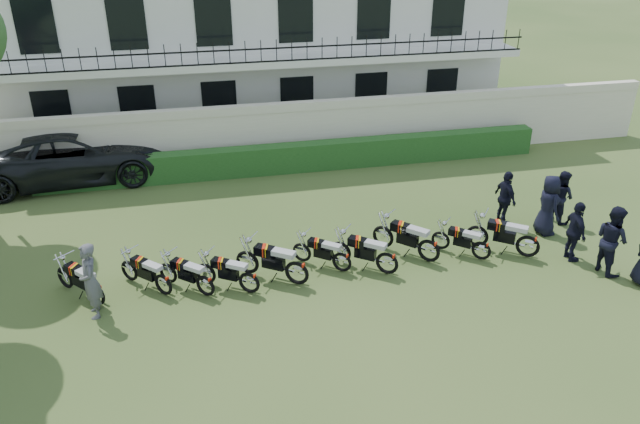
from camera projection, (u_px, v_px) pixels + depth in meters
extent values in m
plane|color=#364E1F|center=(312.00, 278.00, 16.09)|extent=(100.00, 100.00, 0.00)
cube|color=beige|center=(267.00, 139.00, 22.64)|extent=(30.00, 0.30, 2.00)
cube|color=beige|center=(266.00, 108.00, 22.13)|extent=(30.00, 0.35, 0.30)
cube|color=#194217|center=(298.00, 157.00, 22.36)|extent=(18.00, 0.60, 1.00)
cube|color=silver|center=(245.00, 37.00, 26.77)|extent=(20.00, 8.00, 7.00)
cube|color=silver|center=(259.00, 62.00, 22.66)|extent=(20.00, 1.40, 0.25)
cube|color=black|center=(261.00, 49.00, 21.82)|extent=(20.00, 0.05, 0.05)
cube|color=black|center=(261.00, 62.00, 22.03)|extent=(20.00, 0.05, 0.05)
cube|color=black|center=(54.00, 120.00, 22.69)|extent=(1.30, 0.12, 2.20)
cube|color=black|center=(35.00, 21.00, 21.13)|extent=(1.30, 0.12, 2.20)
cube|color=black|center=(139.00, 114.00, 23.27)|extent=(1.30, 0.12, 2.20)
cube|color=black|center=(126.00, 18.00, 21.71)|extent=(1.30, 0.12, 2.20)
cube|color=black|center=(220.00, 109.00, 23.85)|extent=(1.30, 0.12, 2.20)
cube|color=black|center=(213.00, 15.00, 22.29)|extent=(1.30, 0.12, 2.20)
cube|color=black|center=(297.00, 104.00, 24.43)|extent=(1.30, 0.12, 2.20)
cube|color=black|center=(295.00, 12.00, 22.87)|extent=(1.30, 0.12, 2.20)
cube|color=black|center=(370.00, 100.00, 25.01)|extent=(1.30, 0.12, 2.20)
cube|color=black|center=(374.00, 9.00, 23.45)|extent=(1.30, 0.12, 2.20)
cube|color=black|center=(440.00, 95.00, 25.59)|extent=(1.30, 0.12, 2.20)
cube|color=black|center=(448.00, 7.00, 24.03)|extent=(1.30, 0.12, 2.20)
torus|color=black|center=(114.00, 303.00, 14.59)|extent=(0.46, 0.49, 0.58)
torus|color=black|center=(81.00, 286.00, 15.23)|extent=(0.46, 0.49, 0.58)
cube|color=black|center=(97.00, 290.00, 14.82)|extent=(0.48, 0.51, 0.29)
cube|color=black|center=(90.00, 278.00, 14.82)|extent=(0.47, 0.49, 0.21)
cube|color=red|center=(90.00, 278.00, 14.82)|extent=(0.19, 0.26, 0.22)
cube|color=#E3A80B|center=(91.00, 279.00, 14.79)|extent=(0.16, 0.25, 0.22)
cube|color=#ABABAB|center=(102.00, 283.00, 14.55)|extent=(0.52, 0.54, 0.11)
cylinder|color=silver|center=(80.00, 264.00, 14.85)|extent=(0.45, 0.41, 0.03)
torus|color=black|center=(181.00, 293.00, 14.99)|extent=(0.46, 0.46, 0.56)
torus|color=black|center=(146.00, 278.00, 15.58)|extent=(0.46, 0.46, 0.56)
cube|color=black|center=(164.00, 281.00, 15.20)|extent=(0.48, 0.48, 0.28)
cube|color=black|center=(157.00, 270.00, 15.19)|extent=(0.46, 0.46, 0.20)
cube|color=red|center=(157.00, 270.00, 15.19)|extent=(0.17, 0.26, 0.21)
cube|color=#E3A80B|center=(158.00, 270.00, 15.16)|extent=(0.15, 0.25, 0.21)
cube|color=#ABABAB|center=(170.00, 274.00, 14.95)|extent=(0.52, 0.52, 0.11)
cylinder|color=silver|center=(147.00, 257.00, 15.21)|extent=(0.41, 0.41, 0.03)
torus|color=black|center=(225.00, 293.00, 14.99)|extent=(0.47, 0.43, 0.56)
torus|color=black|center=(187.00, 280.00, 15.51)|extent=(0.47, 0.43, 0.56)
cube|color=black|center=(207.00, 282.00, 15.17)|extent=(0.48, 0.46, 0.27)
cube|color=black|center=(199.00, 271.00, 15.15)|extent=(0.47, 0.45, 0.20)
cube|color=red|center=(199.00, 271.00, 15.15)|extent=(0.16, 0.26, 0.21)
cube|color=#E3A80B|center=(201.00, 272.00, 15.12)|extent=(0.13, 0.25, 0.21)
cube|color=#ABABAB|center=(214.00, 275.00, 14.93)|extent=(0.52, 0.50, 0.11)
cylinder|color=silver|center=(188.00, 259.00, 15.16)|extent=(0.39, 0.43, 0.03)
torus|color=black|center=(272.00, 288.00, 15.16)|extent=(0.52, 0.38, 0.57)
torus|color=black|center=(227.00, 279.00, 15.54)|extent=(0.52, 0.38, 0.57)
cube|color=black|center=(251.00, 279.00, 15.28)|extent=(0.52, 0.42, 0.28)
cube|color=black|center=(242.00, 269.00, 15.23)|extent=(0.49, 0.43, 0.21)
cube|color=red|center=(242.00, 268.00, 15.23)|extent=(0.13, 0.26, 0.22)
cube|color=#E3A80B|center=(244.00, 269.00, 15.21)|extent=(0.10, 0.26, 0.22)
cube|color=#ABABAB|center=(260.00, 271.00, 15.07)|extent=(0.55, 0.47, 0.11)
cylinder|color=silver|center=(231.00, 257.00, 15.20)|extent=(0.33, 0.49, 0.03)
torus|color=black|center=(323.00, 280.00, 15.44)|extent=(0.60, 0.45, 0.66)
torus|color=black|center=(272.00, 268.00, 15.91)|extent=(0.60, 0.45, 0.66)
cube|color=black|center=(299.00, 269.00, 15.58)|extent=(0.60, 0.49, 0.32)
cube|color=black|center=(289.00, 257.00, 15.54)|extent=(0.56, 0.50, 0.24)
cube|color=red|center=(289.00, 257.00, 15.53)|extent=(0.16, 0.30, 0.25)
cube|color=#E3A80B|center=(292.00, 257.00, 15.51)|extent=(0.12, 0.29, 0.25)
cube|color=#ABABAB|center=(309.00, 260.00, 15.34)|extent=(0.63, 0.55, 0.13)
cylinder|color=silver|center=(277.00, 243.00, 15.51)|extent=(0.39, 0.55, 0.03)
torus|color=black|center=(363.00, 268.00, 16.03)|extent=(0.48, 0.40, 0.55)
torus|color=black|center=(322.00, 258.00, 16.48)|extent=(0.48, 0.40, 0.55)
cube|color=black|center=(343.00, 259.00, 16.18)|extent=(0.49, 0.43, 0.27)
cube|color=black|center=(336.00, 249.00, 16.15)|extent=(0.46, 0.43, 0.20)
cube|color=red|center=(336.00, 249.00, 16.15)|extent=(0.14, 0.25, 0.21)
cube|color=#E3A80B|center=(338.00, 249.00, 16.12)|extent=(0.12, 0.24, 0.21)
cube|color=#ABABAB|center=(352.00, 252.00, 15.96)|extent=(0.52, 0.48, 0.11)
cylinder|color=silver|center=(326.00, 238.00, 16.14)|extent=(0.36, 0.44, 0.03)
torus|color=black|center=(411.00, 270.00, 15.87)|extent=(0.54, 0.46, 0.62)
torus|color=black|center=(363.00, 258.00, 16.39)|extent=(0.54, 0.46, 0.62)
cube|color=black|center=(389.00, 260.00, 16.04)|extent=(0.55, 0.49, 0.31)
cube|color=black|center=(381.00, 248.00, 16.01)|extent=(0.52, 0.49, 0.22)
cube|color=red|center=(381.00, 248.00, 16.01)|extent=(0.16, 0.29, 0.23)
cube|color=#E3A80B|center=(383.00, 248.00, 15.98)|extent=(0.13, 0.28, 0.23)
cube|color=#ABABAB|center=(400.00, 251.00, 15.80)|extent=(0.59, 0.54, 0.12)
cylinder|color=silver|center=(370.00, 235.00, 16.00)|extent=(0.40, 0.50, 0.03)
torus|color=black|center=(453.00, 259.00, 16.32)|extent=(0.52, 0.54, 0.65)
torus|color=black|center=(405.00, 245.00, 17.03)|extent=(0.52, 0.54, 0.65)
cube|color=black|center=(431.00, 247.00, 16.57)|extent=(0.54, 0.56, 0.32)
cube|color=black|center=(423.00, 235.00, 16.57)|extent=(0.53, 0.54, 0.24)
cube|color=red|center=(423.00, 235.00, 16.57)|extent=(0.21, 0.30, 0.25)
cube|color=#E3A80B|center=(426.00, 235.00, 16.53)|extent=(0.18, 0.28, 0.25)
cube|color=#ABABAB|center=(442.00, 239.00, 16.28)|extent=(0.59, 0.61, 0.13)
cylinder|color=silver|center=(413.00, 221.00, 16.60)|extent=(0.49, 0.46, 0.03)
torus|color=black|center=(502.00, 257.00, 16.55)|extent=(0.45, 0.42, 0.54)
torus|color=black|center=(460.00, 246.00, 17.06)|extent=(0.45, 0.42, 0.54)
cube|color=black|center=(483.00, 248.00, 16.72)|extent=(0.47, 0.44, 0.26)
cube|color=black|center=(477.00, 238.00, 16.71)|extent=(0.45, 0.44, 0.19)
cube|color=red|center=(477.00, 238.00, 16.70)|extent=(0.16, 0.25, 0.20)
cube|color=#E3A80B|center=(479.00, 238.00, 16.68)|extent=(0.13, 0.24, 0.20)
cube|color=#ABABAB|center=(493.00, 241.00, 16.50)|extent=(0.50, 0.48, 0.11)
cylinder|color=silver|center=(468.00, 227.00, 16.72)|extent=(0.38, 0.41, 0.03)
torus|color=black|center=(554.00, 253.00, 16.64)|extent=(0.57, 0.47, 0.64)
torus|color=black|center=(502.00, 242.00, 17.16)|extent=(0.57, 0.47, 0.64)
cube|color=black|center=(530.00, 243.00, 16.81)|extent=(0.58, 0.50, 0.32)
cube|color=black|center=(523.00, 231.00, 16.77)|extent=(0.54, 0.51, 0.23)
cube|color=red|center=(523.00, 231.00, 16.77)|extent=(0.17, 0.30, 0.24)
cube|color=#E3A80B|center=(525.00, 232.00, 16.75)|extent=(0.14, 0.29, 0.24)
cube|color=#ABABAB|center=(543.00, 234.00, 16.55)|extent=(0.61, 0.55, 0.13)
cylinder|color=silver|center=(511.00, 219.00, 16.76)|extent=(0.41, 0.52, 0.03)
imported|color=black|center=(74.00, 155.00, 21.46)|extent=(6.72, 3.55, 1.80)
imported|color=slate|center=(90.00, 281.00, 14.26)|extent=(0.57, 0.75, 1.87)
imported|color=black|center=(612.00, 239.00, 16.02)|extent=(0.79, 0.97, 1.87)
imported|color=black|center=(575.00, 232.00, 16.57)|extent=(0.52, 1.04, 1.71)
imported|color=black|center=(548.00, 205.00, 17.90)|extent=(0.58, 0.89, 1.81)
imported|color=black|center=(561.00, 196.00, 18.65)|extent=(0.77, 0.90, 1.63)
imported|color=black|center=(505.00, 198.00, 18.46)|extent=(0.50, 1.02, 1.69)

